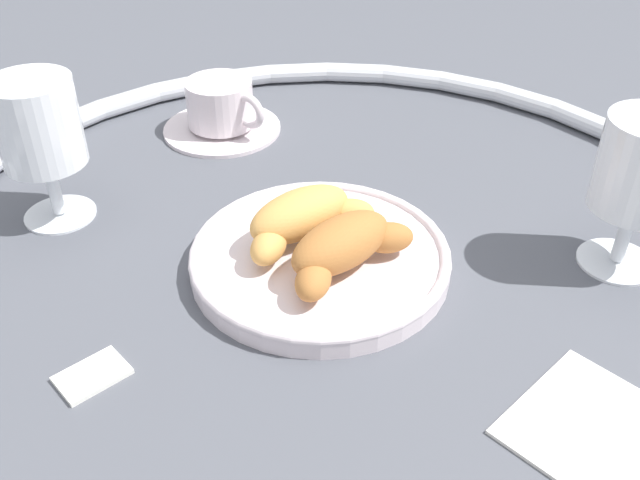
% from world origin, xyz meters
% --- Properties ---
extents(ground_plane, '(2.20, 2.20, 0.00)m').
position_xyz_m(ground_plane, '(0.00, 0.00, 0.00)').
color(ground_plane, '#4C4F56').
extents(table_chrome_rim, '(0.79, 0.79, 0.02)m').
position_xyz_m(table_chrome_rim, '(0.00, 0.00, 0.01)').
color(table_chrome_rim, silver).
rests_on(table_chrome_rim, ground_plane).
extents(pastry_plate, '(0.23, 0.23, 0.02)m').
position_xyz_m(pastry_plate, '(0.02, 0.01, 0.01)').
color(pastry_plate, silver).
rests_on(pastry_plate, ground_plane).
extents(croissant_large, '(0.14, 0.07, 0.04)m').
position_xyz_m(croissant_large, '(0.02, -0.02, 0.04)').
color(croissant_large, '#D6994C').
rests_on(croissant_large, pastry_plate).
extents(croissant_small, '(0.14, 0.07, 0.04)m').
position_xyz_m(croissant_small, '(0.02, 0.04, 0.04)').
color(croissant_small, '#AD6B33').
rests_on(croissant_small, pastry_plate).
extents(coffee_cup_near, '(0.14, 0.14, 0.06)m').
position_xyz_m(coffee_cup_near, '(-0.08, -0.26, 0.03)').
color(coffee_cup_near, silver).
rests_on(coffee_cup_near, ground_plane).
extents(juice_glass_right, '(0.08, 0.08, 0.14)m').
position_xyz_m(juice_glass_right, '(0.14, -0.23, 0.09)').
color(juice_glass_right, white).
rests_on(juice_glass_right, ground_plane).
extents(sugar_packet, '(0.05, 0.04, 0.01)m').
position_xyz_m(sugar_packet, '(0.23, -0.02, 0.00)').
color(sugar_packet, white).
rests_on(sugar_packet, ground_plane).
extents(folded_napkin, '(0.11, 0.11, 0.01)m').
position_xyz_m(folded_napkin, '(0.02, 0.27, 0.00)').
color(folded_napkin, silver).
rests_on(folded_napkin, ground_plane).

